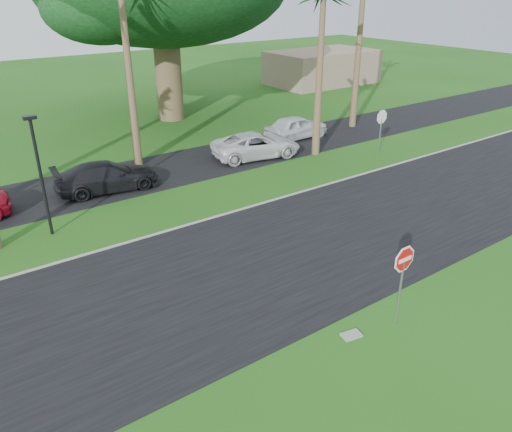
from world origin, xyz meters
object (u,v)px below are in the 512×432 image
object	(u,v)px
car_dark	(107,177)
car_pickup	(296,127)
stop_sign_near	(403,270)
stop_sign_far	(381,123)
car_minivan	(256,145)

from	to	relation	value
car_dark	car_pickup	xyz separation A→B (m)	(12.65, 1.47, 0.03)
stop_sign_near	stop_sign_far	xyz separation A→B (m)	(11.50, 11.00, 0.00)
car_dark	car_pickup	bearing A→B (deg)	-76.82
car_dark	car_minivan	world-z (taller)	car_dark
stop_sign_near	car_pickup	xyz separation A→B (m)	(9.56, 15.98, -1.05)
stop_sign_far	car_pickup	world-z (taller)	stop_sign_far
stop_sign_near	car_dark	world-z (taller)	stop_sign_near
car_minivan	car_pickup	world-z (taller)	car_pickup
car_dark	car_minivan	bearing A→B (deg)	-83.86
car_dark	car_minivan	distance (m)	8.50
stop_sign_near	car_pickup	world-z (taller)	stop_sign_near
stop_sign_near	stop_sign_far	bearing A→B (deg)	43.73
car_dark	car_minivan	xyz separation A→B (m)	(8.50, -0.06, -0.00)
car_pickup	car_dark	bearing A→B (deg)	94.75
stop_sign_near	car_minivan	distance (m)	15.47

